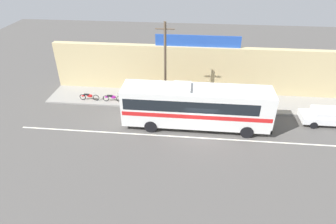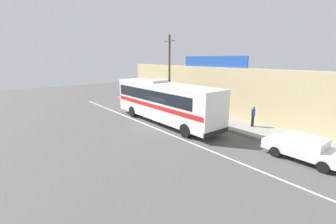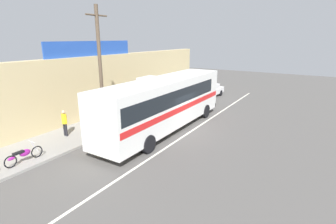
# 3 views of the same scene
# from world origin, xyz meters

# --- Properties ---
(ground_plane) EXTENTS (70.00, 70.00, 0.00)m
(ground_plane) POSITION_xyz_m (0.00, 0.00, 0.00)
(ground_plane) COLOR #4F4C49
(sidewalk_slab) EXTENTS (30.00, 3.60, 0.14)m
(sidewalk_slab) POSITION_xyz_m (0.00, 5.20, 0.07)
(sidewalk_slab) COLOR gray
(sidewalk_slab) RESTS_ON ground_plane
(storefront_facade) EXTENTS (30.00, 0.70, 4.80)m
(storefront_facade) POSITION_xyz_m (0.00, 7.35, 2.40)
(storefront_facade) COLOR tan
(storefront_facade) RESTS_ON ground_plane
(storefront_billboard) EXTENTS (8.12, 0.12, 1.10)m
(storefront_billboard) POSITION_xyz_m (-0.58, 7.35, 5.35)
(storefront_billboard) COLOR #234CAD
(storefront_billboard) RESTS_ON storefront_facade
(road_center_stripe) EXTENTS (30.00, 0.14, 0.01)m
(road_center_stripe) POSITION_xyz_m (0.00, -0.80, 0.00)
(road_center_stripe) COLOR silver
(road_center_stripe) RESTS_ON ground_plane
(intercity_bus) EXTENTS (12.08, 2.67, 3.78)m
(intercity_bus) POSITION_xyz_m (-0.53, 0.87, 2.07)
(intercity_bus) COLOR silver
(intercity_bus) RESTS_ON ground_plane
(parked_car) EXTENTS (4.27, 1.87, 1.37)m
(parked_car) POSITION_xyz_m (10.66, 2.37, 0.74)
(parked_car) COLOR silver
(parked_car) RESTS_ON ground_plane
(utility_pole) EXTENTS (1.60, 0.22, 7.85)m
(utility_pole) POSITION_xyz_m (-3.30, 3.76, 4.20)
(utility_pole) COLOR brown
(utility_pole) RESTS_ON sidewalk_slab
(motorcycle_red) EXTENTS (1.95, 0.56, 0.94)m
(motorcycle_red) POSITION_xyz_m (-8.50, 4.10, 0.57)
(motorcycle_red) COLOR black
(motorcycle_red) RESTS_ON sidewalk_slab
(motorcycle_orange) EXTENTS (1.96, 0.56, 0.94)m
(motorcycle_orange) POSITION_xyz_m (-10.82, 4.12, 0.57)
(motorcycle_orange) COLOR black
(motorcycle_orange) RESTS_ON sidewalk_slab
(pedestrian_far_right) EXTENTS (0.30, 0.48, 1.59)m
(pedestrian_far_right) POSITION_xyz_m (-0.36, 4.75, 1.06)
(pedestrian_far_right) COLOR navy
(pedestrian_far_right) RESTS_ON sidewalk_slab
(pedestrian_by_curb) EXTENTS (0.30, 0.48, 1.68)m
(pedestrian_by_curb) POSITION_xyz_m (-5.05, 5.42, 1.12)
(pedestrian_by_curb) COLOR black
(pedestrian_by_curb) RESTS_ON sidewalk_slab
(pedestrian_near_shop) EXTENTS (0.30, 0.48, 1.73)m
(pedestrian_near_shop) POSITION_xyz_m (5.46, 5.60, 1.15)
(pedestrian_near_shop) COLOR black
(pedestrian_near_shop) RESTS_ON sidewalk_slab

